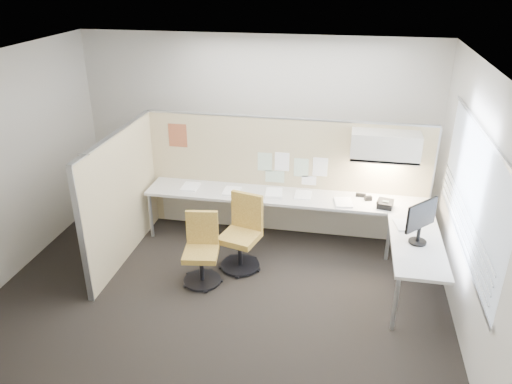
% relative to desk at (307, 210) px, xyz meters
% --- Properties ---
extents(floor, '(5.50, 4.50, 0.01)m').
position_rel_desk_xyz_m(floor, '(-0.93, -1.13, -0.61)').
color(floor, black).
rests_on(floor, ground).
extents(ceiling, '(5.50, 4.50, 0.01)m').
position_rel_desk_xyz_m(ceiling, '(-0.93, -1.13, 2.20)').
color(ceiling, white).
rests_on(ceiling, wall_back).
extents(wall_back, '(5.50, 0.02, 2.80)m').
position_rel_desk_xyz_m(wall_back, '(-0.93, 1.12, 0.80)').
color(wall_back, beige).
rests_on(wall_back, ground).
extents(wall_front, '(5.50, 0.02, 2.80)m').
position_rel_desk_xyz_m(wall_front, '(-0.93, -3.38, 0.80)').
color(wall_front, beige).
rests_on(wall_front, ground).
extents(wall_left, '(0.02, 4.50, 2.80)m').
position_rel_desk_xyz_m(wall_left, '(-3.68, -1.13, 0.80)').
color(wall_left, beige).
rests_on(wall_left, ground).
extents(wall_right, '(0.02, 4.50, 2.80)m').
position_rel_desk_xyz_m(wall_right, '(1.82, -1.13, 0.80)').
color(wall_right, beige).
rests_on(wall_right, ground).
extents(window_pane, '(0.01, 2.80, 1.30)m').
position_rel_desk_xyz_m(window_pane, '(1.79, -1.13, 0.95)').
color(window_pane, '#8F99A6').
rests_on(window_pane, wall_right).
extents(partition_back, '(4.10, 0.06, 1.75)m').
position_rel_desk_xyz_m(partition_back, '(-0.38, 0.47, 0.27)').
color(partition_back, tan).
rests_on(partition_back, floor).
extents(partition_left, '(0.06, 2.20, 1.75)m').
position_rel_desk_xyz_m(partition_left, '(-2.43, -0.63, 0.27)').
color(partition_left, tan).
rests_on(partition_left, floor).
extents(desk, '(4.00, 2.07, 0.73)m').
position_rel_desk_xyz_m(desk, '(0.00, 0.00, 0.00)').
color(desk, beige).
rests_on(desk, floor).
extents(overhead_bin, '(0.90, 0.36, 0.38)m').
position_rel_desk_xyz_m(overhead_bin, '(0.97, 0.26, 0.91)').
color(overhead_bin, beige).
rests_on(overhead_bin, partition_back).
extents(task_light_strip, '(0.60, 0.06, 0.02)m').
position_rel_desk_xyz_m(task_light_strip, '(0.97, 0.26, 0.70)').
color(task_light_strip, '#FFEABF').
rests_on(task_light_strip, overhead_bin).
extents(pinned_papers, '(1.01, 0.00, 0.47)m').
position_rel_desk_xyz_m(pinned_papers, '(-0.30, 0.44, 0.43)').
color(pinned_papers, '#8CBF8C').
rests_on(pinned_papers, partition_back).
extents(poster, '(0.28, 0.00, 0.35)m').
position_rel_desk_xyz_m(poster, '(-1.98, 0.44, 0.82)').
color(poster, '#DF541C').
rests_on(poster, partition_back).
extents(chair_left, '(0.48, 0.49, 0.90)m').
position_rel_desk_xyz_m(chair_left, '(-1.23, -1.04, -0.18)').
color(chair_left, black).
rests_on(chair_left, floor).
extents(chair_right, '(0.57, 0.58, 0.99)m').
position_rel_desk_xyz_m(chair_right, '(-0.79, -0.61, -0.14)').
color(chair_right, black).
rests_on(chair_right, floor).
extents(monitor, '(0.37, 0.39, 0.53)m').
position_rel_desk_xyz_m(monitor, '(1.37, -0.87, 0.44)').
color(monitor, black).
rests_on(monitor, desk).
extents(phone, '(0.24, 0.23, 0.12)m').
position_rel_desk_xyz_m(phone, '(1.03, 0.01, 0.18)').
color(phone, black).
rests_on(phone, desk).
extents(stapler, '(0.14, 0.05, 0.05)m').
position_rel_desk_xyz_m(stapler, '(0.72, 0.29, 0.15)').
color(stapler, black).
rests_on(stapler, desk).
extents(tape_dispenser, '(0.11, 0.09, 0.06)m').
position_rel_desk_xyz_m(tape_dispenser, '(0.82, 0.20, 0.16)').
color(tape_dispenser, black).
rests_on(tape_dispenser, desk).
extents(coat_hook, '(0.18, 0.48, 1.42)m').
position_rel_desk_xyz_m(coat_hook, '(-2.51, -1.41, 0.81)').
color(coat_hook, silver).
rests_on(coat_hook, partition_left).
extents(paper_stack_0, '(0.24, 0.30, 0.03)m').
position_rel_desk_xyz_m(paper_stack_0, '(-1.73, 0.15, 0.14)').
color(paper_stack_0, white).
rests_on(paper_stack_0, desk).
extents(paper_stack_1, '(0.24, 0.30, 0.02)m').
position_rel_desk_xyz_m(paper_stack_1, '(-1.10, 0.11, 0.14)').
color(paper_stack_1, white).
rests_on(paper_stack_1, desk).
extents(paper_stack_2, '(0.26, 0.32, 0.05)m').
position_rel_desk_xyz_m(paper_stack_2, '(-0.49, 0.13, 0.15)').
color(paper_stack_2, white).
rests_on(paper_stack_2, desk).
extents(paper_stack_3, '(0.24, 0.31, 0.02)m').
position_rel_desk_xyz_m(paper_stack_3, '(-0.08, 0.19, 0.14)').
color(paper_stack_3, white).
rests_on(paper_stack_3, desk).
extents(paper_stack_4, '(0.27, 0.33, 0.03)m').
position_rel_desk_xyz_m(paper_stack_4, '(0.48, 0.04, 0.14)').
color(paper_stack_4, white).
rests_on(paper_stack_4, desk).
extents(paper_stack_5, '(0.28, 0.34, 0.02)m').
position_rel_desk_xyz_m(paper_stack_5, '(1.26, -0.46, 0.14)').
color(paper_stack_5, white).
rests_on(paper_stack_5, desk).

